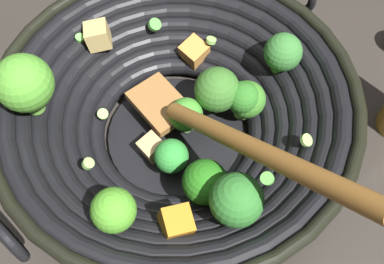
% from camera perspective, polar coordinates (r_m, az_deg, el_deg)
% --- Properties ---
extents(ground_plane, '(4.00, 4.00, 0.00)m').
position_cam_1_polar(ground_plane, '(0.56, -1.80, -0.73)').
color(ground_plane, '#332D28').
extents(wok, '(0.40, 0.40, 0.22)m').
position_cam_1_polar(wok, '(0.51, -1.91, 2.40)').
color(wok, black).
rests_on(wok, ground).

